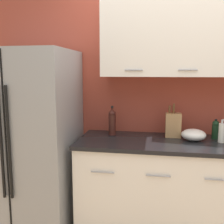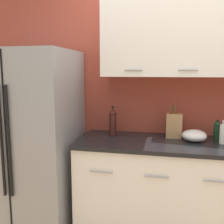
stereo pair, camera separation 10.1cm
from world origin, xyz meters
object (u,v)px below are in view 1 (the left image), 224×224
Objects in this scene: mixing_bowl at (194,135)px; knife_block at (173,125)px; wine_bottle at (112,122)px; refrigerator at (29,141)px; oil_bottle at (215,129)px; soap_dispenser at (222,133)px.

knife_block is at bearing 151.22° from mixing_bowl.
wine_bottle is at bearing -178.78° from knife_block.
wine_bottle is (0.79, 0.21, 0.18)m from refrigerator.
knife_block is at bearing 1.22° from wine_bottle.
oil_bottle is (0.98, 0.02, -0.04)m from wine_bottle.
soap_dispenser is at bearing 2.97° from refrigerator.
refrigerator is 8.27× the size of soap_dispenser.
wine_bottle is at bearing -178.80° from oil_bottle.
knife_block reaches higher than soap_dispenser.
oil_bottle is at bearing 99.86° from soap_dispenser.
refrigerator is 1.56m from mixing_bowl.
refrigerator is 1.40m from knife_block.
knife_block is 0.43m from soap_dispenser.
mixing_bowl is (1.55, 0.12, 0.10)m from refrigerator.
knife_block is 0.59m from wine_bottle.
wine_bottle is 1.56× the size of oil_bottle.
refrigerator reaches higher than oil_bottle.
refrigerator reaches higher than mixing_bowl.
mixing_bowl is (-0.21, -0.11, -0.04)m from oil_bottle.
wine_bottle is at bearing 14.75° from refrigerator.
soap_dispenser is at bearing -80.14° from oil_bottle.
soap_dispenser is 0.96× the size of mixing_bowl.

